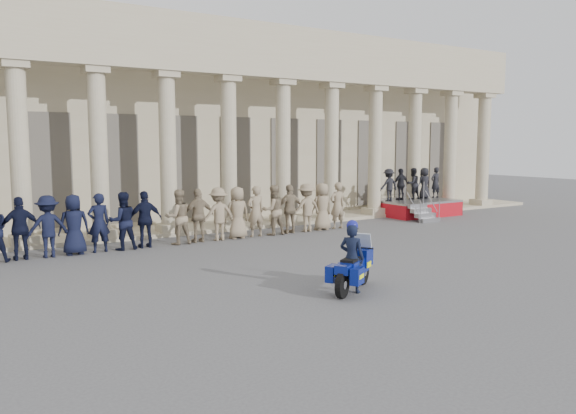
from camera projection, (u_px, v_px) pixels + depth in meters
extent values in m
plane|color=#4B4B4E|center=(312.00, 270.00, 15.89)|extent=(90.00, 90.00, 0.00)
cube|color=tan|center=(144.00, 125.00, 28.05)|extent=(40.00, 10.00, 9.00)
cube|color=tan|center=(193.00, 228.00, 23.31)|extent=(40.00, 2.60, 0.15)
cube|color=tan|center=(198.00, 61.00, 21.88)|extent=(35.80, 1.00, 1.00)
cube|color=tan|center=(197.00, 32.00, 21.75)|extent=(35.80, 1.00, 1.20)
cube|color=tan|center=(24.00, 240.00, 19.21)|extent=(0.90, 0.90, 0.30)
cylinder|color=tan|center=(19.00, 153.00, 18.87)|extent=(0.64, 0.64, 5.60)
cube|color=tan|center=(15.00, 65.00, 18.54)|extent=(0.85, 0.85, 0.24)
cube|color=tan|center=(102.00, 233.00, 20.57)|extent=(0.90, 0.90, 0.30)
cylinder|color=tan|center=(99.00, 152.00, 20.24)|extent=(0.64, 0.64, 5.60)
cube|color=tan|center=(95.00, 70.00, 19.90)|extent=(0.85, 0.85, 0.24)
cube|color=tan|center=(170.00, 228.00, 21.93)|extent=(0.90, 0.90, 0.30)
cylinder|color=tan|center=(168.00, 152.00, 21.60)|extent=(0.64, 0.64, 5.60)
cube|color=tan|center=(166.00, 75.00, 21.27)|extent=(0.85, 0.85, 0.24)
cube|color=tan|center=(230.00, 223.00, 23.29)|extent=(0.90, 0.90, 0.30)
cylinder|color=tan|center=(229.00, 151.00, 22.96)|extent=(0.64, 0.64, 5.60)
cube|color=tan|center=(228.00, 79.00, 22.63)|extent=(0.85, 0.85, 0.24)
cube|color=tan|center=(283.00, 218.00, 24.66)|extent=(0.90, 0.90, 0.30)
cylinder|color=tan|center=(283.00, 151.00, 24.32)|extent=(0.64, 0.64, 5.60)
cube|color=tan|center=(283.00, 82.00, 23.99)|extent=(0.85, 0.85, 0.24)
cube|color=tan|center=(331.00, 214.00, 26.02)|extent=(0.90, 0.90, 0.30)
cylinder|color=tan|center=(331.00, 150.00, 25.69)|extent=(0.64, 0.64, 5.60)
cube|color=tan|center=(332.00, 86.00, 25.36)|extent=(0.85, 0.85, 0.24)
cube|color=tan|center=(374.00, 211.00, 27.38)|extent=(0.90, 0.90, 0.30)
cylinder|color=tan|center=(375.00, 150.00, 27.05)|extent=(0.64, 0.64, 5.60)
cube|color=tan|center=(376.00, 89.00, 26.72)|extent=(0.85, 0.85, 0.24)
cube|color=tan|center=(413.00, 208.00, 28.75)|extent=(0.90, 0.90, 0.30)
cylinder|color=tan|center=(414.00, 150.00, 28.41)|extent=(0.64, 0.64, 5.60)
cube|color=tan|center=(416.00, 91.00, 28.08)|extent=(0.85, 0.85, 0.24)
cube|color=tan|center=(448.00, 205.00, 30.11)|extent=(0.90, 0.90, 0.30)
cylinder|color=tan|center=(450.00, 149.00, 29.77)|extent=(0.64, 0.64, 5.60)
cube|color=tan|center=(452.00, 94.00, 29.44)|extent=(0.85, 0.85, 0.24)
cube|color=tan|center=(481.00, 202.00, 31.47)|extent=(0.90, 0.90, 0.30)
cylinder|color=tan|center=(483.00, 149.00, 31.14)|extent=(0.64, 0.64, 5.60)
cube|color=tan|center=(485.00, 96.00, 30.81)|extent=(0.85, 0.85, 0.24)
cube|color=black|center=(51.00, 170.00, 21.34)|extent=(1.30, 0.12, 4.20)
cube|color=black|center=(120.00, 169.00, 22.70)|extent=(1.30, 0.12, 4.20)
cube|color=black|center=(181.00, 167.00, 24.06)|extent=(1.30, 0.12, 4.20)
cube|color=black|center=(235.00, 166.00, 25.43)|extent=(1.30, 0.12, 4.20)
cube|color=black|center=(284.00, 165.00, 26.79)|extent=(1.30, 0.12, 4.20)
cube|color=black|center=(328.00, 164.00, 28.15)|extent=(1.30, 0.12, 4.20)
cube|color=black|center=(368.00, 163.00, 29.51)|extent=(1.30, 0.12, 4.20)
cube|color=black|center=(405.00, 162.00, 30.88)|extent=(1.30, 0.12, 4.20)
cube|color=black|center=(438.00, 161.00, 32.24)|extent=(1.30, 0.12, 4.20)
imported|color=black|center=(21.00, 228.00, 17.20)|extent=(1.15, 0.48, 1.96)
imported|color=black|center=(48.00, 226.00, 17.61)|extent=(1.27, 0.73, 1.96)
imported|color=black|center=(74.00, 225.00, 18.02)|extent=(0.96, 0.62, 1.96)
imported|color=black|center=(99.00, 223.00, 18.43)|extent=(0.71, 0.47, 1.96)
imported|color=black|center=(123.00, 221.00, 18.84)|extent=(0.95, 0.74, 1.96)
imported|color=black|center=(145.00, 219.00, 19.25)|extent=(1.15, 0.48, 1.96)
imported|color=gray|center=(178.00, 217.00, 19.87)|extent=(0.95, 0.74, 1.96)
imported|color=gray|center=(199.00, 216.00, 20.28)|extent=(1.15, 0.48, 1.96)
imported|color=gray|center=(218.00, 214.00, 20.68)|extent=(1.27, 0.73, 1.96)
imported|color=gray|center=(237.00, 213.00, 21.09)|extent=(0.96, 0.62, 1.96)
imported|color=gray|center=(256.00, 211.00, 21.50)|extent=(0.71, 0.47, 1.96)
imported|color=gray|center=(273.00, 210.00, 21.91)|extent=(0.95, 0.74, 1.96)
imported|color=gray|center=(290.00, 209.00, 22.32)|extent=(1.15, 0.48, 1.96)
imported|color=gray|center=(306.00, 208.00, 22.73)|extent=(1.27, 0.73, 1.96)
imported|color=gray|center=(322.00, 207.00, 23.14)|extent=(0.96, 0.62, 1.96)
imported|color=gray|center=(337.00, 205.00, 23.55)|extent=(0.71, 0.47, 1.96)
cube|color=gray|center=(415.00, 201.00, 28.08)|extent=(3.83, 2.74, 0.10)
cube|color=#AA0D18|center=(435.00, 211.00, 26.98)|extent=(3.83, 0.04, 0.68)
cube|color=#AA0D18|center=(386.00, 211.00, 27.13)|extent=(0.04, 2.74, 0.68)
cube|color=#AA0D18|center=(442.00, 206.00, 29.11)|extent=(0.04, 2.74, 0.68)
cube|color=gray|center=(430.00, 220.00, 25.54)|extent=(1.10, 0.28, 0.19)
cube|color=gray|center=(425.00, 215.00, 25.76)|extent=(1.10, 0.28, 0.19)
cube|color=gray|center=(421.00, 210.00, 25.97)|extent=(1.10, 0.28, 0.19)
cube|color=gray|center=(417.00, 206.00, 26.19)|extent=(1.10, 0.28, 0.19)
cylinder|color=gray|center=(397.00, 188.00, 29.13)|extent=(3.83, 0.04, 0.04)
imported|color=black|center=(389.00, 185.00, 27.31)|extent=(1.02, 0.58, 1.57)
imported|color=black|center=(401.00, 184.00, 27.73)|extent=(0.92, 0.38, 1.57)
imported|color=black|center=(413.00, 184.00, 28.15)|extent=(0.76, 0.60, 1.57)
imported|color=black|center=(424.00, 183.00, 28.57)|extent=(0.77, 0.50, 1.57)
imported|color=black|center=(435.00, 182.00, 28.99)|extent=(0.57, 0.38, 1.57)
cylinder|color=black|center=(363.00, 272.00, 14.28)|extent=(0.61, 0.45, 0.64)
cylinder|color=black|center=(342.00, 285.00, 12.99)|extent=(0.61, 0.45, 0.64)
cube|color=navy|center=(354.00, 266.00, 13.65)|extent=(1.16, 0.93, 0.37)
cube|color=navy|center=(360.00, 257.00, 14.06)|extent=(0.71, 0.70, 0.43)
cube|color=silver|center=(360.00, 265.00, 14.08)|extent=(0.33, 0.36, 0.12)
cube|color=#B2BFCC|center=(363.00, 243.00, 14.17)|extent=(0.40, 0.48, 0.52)
cube|color=black|center=(351.00, 260.00, 13.45)|extent=(0.70, 0.61, 0.10)
cube|color=navy|center=(343.00, 269.00, 13.00)|extent=(0.46, 0.46, 0.21)
cube|color=navy|center=(357.00, 276.00, 12.96)|extent=(0.48, 0.41, 0.39)
cube|color=#F3FF0D|center=(357.00, 276.00, 12.96)|extent=(0.37, 0.35, 0.10)
cube|color=navy|center=(332.00, 273.00, 13.23)|extent=(0.48, 0.41, 0.39)
cube|color=#F3FF0D|center=(332.00, 273.00, 13.23)|extent=(0.37, 0.35, 0.10)
cylinder|color=silver|center=(338.00, 282.00, 13.36)|extent=(0.54, 0.39, 0.10)
cylinder|color=black|center=(361.00, 248.00, 14.03)|extent=(0.38, 0.59, 0.03)
imported|color=black|center=(352.00, 258.00, 13.49)|extent=(0.66, 0.73, 1.67)
sphere|color=navy|center=(352.00, 226.00, 13.40)|extent=(0.28, 0.28, 0.28)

